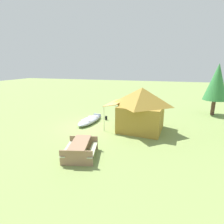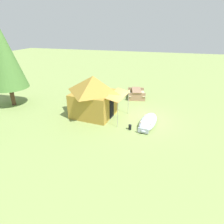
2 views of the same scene
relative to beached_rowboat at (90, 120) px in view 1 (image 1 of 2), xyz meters
The scene contains 7 objects.
ground_plane 1.04m from the beached_rowboat, 37.61° to the left, with size 80.00×80.00×0.00m, color #829852.
beached_rowboat is the anchor object (origin of this frame).
canvas_cabin_tent 4.30m from the beached_rowboat, 83.70° to the left, with size 3.24×4.12×2.97m.
picnic_table 5.34m from the beached_rowboat, 18.47° to the left, with size 2.14×1.89×0.80m.
cooler_box 3.01m from the beached_rowboat, 78.91° to the left, with size 0.45×0.36×0.30m, color #2B9159.
fuel_can 1.47m from the beached_rowboat, 135.07° to the left, with size 0.20×0.20×0.34m, color black.
pine_tree_back_left 11.52m from the beached_rowboat, 118.10° to the left, with size 1.98×1.98×4.59m.
Camera 1 is at (11.41, 4.78, 4.43)m, focal length 28.25 mm.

